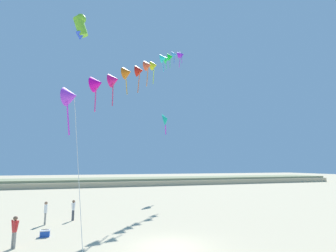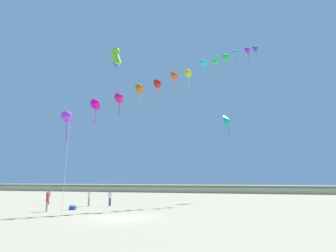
# 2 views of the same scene
# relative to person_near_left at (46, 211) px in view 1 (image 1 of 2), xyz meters

# --- Properties ---
(ground_plane) EXTENTS (240.00, 240.00, 0.00)m
(ground_plane) POSITION_rel_person_near_left_xyz_m (7.22, -8.17, -1.00)
(ground_plane) COLOR beige
(dune_ridge) EXTENTS (120.00, 12.64, 1.55)m
(dune_ridge) POSITION_rel_person_near_left_xyz_m (7.22, 39.55, -0.23)
(dune_ridge) COLOR #BFAE8B
(dune_ridge) RESTS_ON ground
(person_near_left) EXTENTS (0.24, 0.61, 1.74)m
(person_near_left) POSITION_rel_person_near_left_xyz_m (0.00, 0.00, 0.00)
(person_near_left) COLOR gray
(person_near_left) RESTS_ON ground
(person_near_right) EXTENTS (0.50, 0.46, 1.71)m
(person_near_right) POSITION_rel_person_near_left_xyz_m (-0.92, -5.73, -0.02)
(person_near_right) COLOR gray
(person_near_right) RESTS_ON ground
(person_far_left) EXTENTS (0.36, 0.53, 1.64)m
(person_far_left) POSITION_rel_person_near_left_xyz_m (1.98, 1.00, -0.06)
(person_far_left) COLOR #474C56
(person_far_left) RESTS_ON ground
(kite_banner_string) EXTENTS (18.34, 27.99, 24.66)m
(kite_banner_string) POSITION_rel_person_near_left_xyz_m (10.21, 5.79, 15.42)
(kite_banner_string) COLOR #A438E0
(large_kite_low_lead) EXTENTS (1.75, 2.14, 3.27)m
(large_kite_low_lead) POSITION_rel_person_near_left_xyz_m (14.09, 13.66, 10.24)
(large_kite_low_lead) COLOR #17C49C
(large_kite_mid_trail) EXTENTS (1.50, 1.00, 2.61)m
(large_kite_mid_trail) POSITION_rel_person_near_left_xyz_m (1.78, 1.79, 16.53)
(large_kite_mid_trail) COLOR #6FBF2E
(beach_cooler) EXTENTS (0.58, 0.41, 0.46)m
(beach_cooler) POSITION_rel_person_near_left_xyz_m (0.42, -3.65, -0.79)
(beach_cooler) COLOR blue
(beach_cooler) RESTS_ON ground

